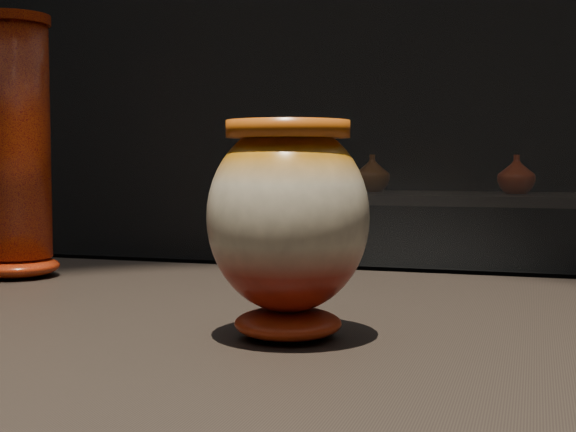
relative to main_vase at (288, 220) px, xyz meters
name	(u,v)px	position (x,y,z in m)	size (l,w,h in m)	color
main_vase	(288,220)	(0.00, 0.00, 0.00)	(0.16, 0.16, 0.20)	maroon
tall_vase	(15,151)	(-0.48, 0.26, 0.07)	(0.13, 0.13, 0.37)	#C5440D
back_shelf	(481,247)	(-0.04, 3.35, -0.37)	(2.00, 0.60, 0.90)	black
back_vase_left	(372,173)	(-0.60, 3.40, -0.01)	(0.18, 0.18, 0.19)	#984016
back_vase_mid	(516,174)	(0.12, 3.38, -0.01)	(0.18, 0.18, 0.19)	maroon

